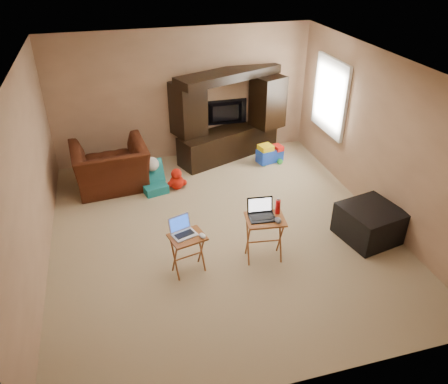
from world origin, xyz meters
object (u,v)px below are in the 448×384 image
object	(u,v)px
entertainment_center	(229,115)
laptop_right	(262,211)
push_toy	(270,153)
ottoman	(369,223)
child_rocker	(154,178)
mouse_right	(278,220)
plush_toy	(177,179)
tray_table_right	(264,239)
laptop_left	(184,228)
television	(226,113)
water_bottle	(278,207)
tray_table_left	(188,254)
mouse_left	(202,236)
recliner	(111,167)

from	to	relation	value
entertainment_center	laptop_right	size ratio (longest dim) A/B	6.09
push_toy	ottoman	distance (m)	2.77
child_rocker	mouse_right	distance (m)	2.75
plush_toy	tray_table_right	distance (m)	2.37
ottoman	laptop_left	size ratio (longest dim) A/B	2.58
television	ottoman	world-z (taller)	television
child_rocker	tray_table_right	bearing A→B (deg)	-74.80
laptop_left	water_bottle	xyz separation A→B (m)	(1.29, 0.04, 0.07)
laptop_right	child_rocker	bearing A→B (deg)	123.77
laptop_right	water_bottle	size ratio (longest dim) A/B	1.70
ottoman	tray_table_left	bearing A→B (deg)	-179.08
entertainment_center	tray_table_right	size ratio (longest dim) A/B	3.18
mouse_right	water_bottle	xyz separation A→B (m)	(0.07, 0.20, 0.08)
ottoman	push_toy	bearing A→B (deg)	101.41
mouse_left	water_bottle	size ratio (longest dim) A/B	0.57
plush_toy	push_toy	xyz separation A→B (m)	(1.95, 0.55, -0.01)
television	laptop_right	world-z (taller)	television
push_toy	tray_table_right	bearing A→B (deg)	-125.31
plush_toy	ottoman	distance (m)	3.31
push_toy	mouse_left	bearing A→B (deg)	-138.44
child_rocker	plush_toy	bearing A→B (deg)	-15.19
entertainment_center	ottoman	size ratio (longest dim) A/B	2.74
recliner	plush_toy	distance (m)	1.17
laptop_left	mouse_right	bearing A→B (deg)	-26.74
ottoman	laptop_left	world-z (taller)	laptop_left
water_bottle	child_rocker	bearing A→B (deg)	123.52
tray_table_right	laptop_right	distance (m)	0.46
push_toy	tray_table_left	distance (m)	3.52
recliner	push_toy	size ratio (longest dim) A/B	2.44
laptop_right	recliner	bearing A→B (deg)	131.89
recliner	plush_toy	xyz separation A→B (m)	(1.09, -0.35, -0.21)
child_rocker	water_bottle	xyz separation A→B (m)	(1.43, -2.15, 0.50)
plush_toy	water_bottle	world-z (taller)	water_bottle
laptop_right	mouse_right	size ratio (longest dim) A/B	2.58
ottoman	mouse_right	world-z (taller)	mouse_right
plush_toy	laptop_right	bearing A→B (deg)	-70.32
water_bottle	tray_table_left	bearing A→B (deg)	-176.80
television	recliner	world-z (taller)	television
mouse_right	water_bottle	distance (m)	0.22
tray_table_right	ottoman	bearing A→B (deg)	9.25
push_toy	mouse_right	size ratio (longest dim) A/B	3.77
tray_table_right	mouse_right	distance (m)	0.40
child_rocker	tray_table_left	distance (m)	2.23
laptop_right	tray_table_right	bearing A→B (deg)	-20.98
recliner	water_bottle	bearing A→B (deg)	125.14
television	push_toy	world-z (taller)	television
entertainment_center	laptop_left	bearing A→B (deg)	-136.59
television	ottoman	bearing A→B (deg)	112.19
entertainment_center	push_toy	distance (m)	1.09
ottoman	laptop_right	bearing A→B (deg)	-178.89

